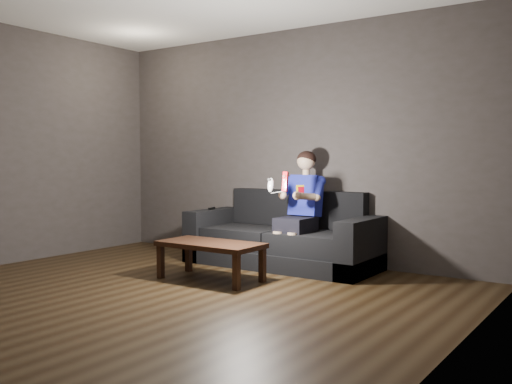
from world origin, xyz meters
The scene contains 9 objects.
floor centered at (0.00, 0.00, 0.00)m, with size 5.00×5.00×0.00m, color black.
back_wall centered at (0.00, 2.50, 1.35)m, with size 5.00×0.04×2.70m, color #3A3532.
right_wall centered at (2.50, 0.00, 1.35)m, with size 0.04×5.00×2.70m, color #3A3532.
sofa centered at (0.13, 2.12, 0.27)m, with size 2.14×0.93×0.83m.
child centered at (0.38, 2.08, 0.74)m, with size 0.50×0.61×1.22m.
wii_remote_red centered at (0.47, 1.60, 0.96)m, with size 0.06×0.08×0.20m.
nunchuk_white centered at (0.29, 1.61, 0.92)m, with size 0.08×0.11×0.16m.
wii_remote_black centered at (-0.83, 2.05, 0.60)m, with size 0.07×0.14×0.03m.
coffee_table centered at (-0.04, 1.05, 0.33)m, with size 1.04×0.52×0.38m.
Camera 1 is at (3.45, -3.28, 1.19)m, focal length 40.00 mm.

